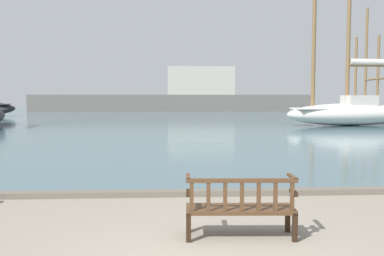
# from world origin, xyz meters

# --- Properties ---
(harbor_water) EXTENTS (100.00, 80.00, 0.08)m
(harbor_water) POSITION_xyz_m (0.00, 44.00, 0.04)
(harbor_water) COLOR #476670
(harbor_water) RESTS_ON ground
(quay_edge_kerb) EXTENTS (40.00, 0.30, 0.12)m
(quay_edge_kerb) POSITION_xyz_m (0.00, 3.85, 0.06)
(quay_edge_kerb) COLOR #675F54
(quay_edge_kerb) RESTS_ON ground
(park_bench) EXTENTS (1.62, 0.60, 0.92)m
(park_bench) POSITION_xyz_m (0.45, 1.10, 0.47)
(park_bench) COLOR black
(park_bench) RESTS_ON ground
(sailboat_centre_channel) EXTENTS (9.56, 3.60, 13.80)m
(sailboat_centre_channel) POSITION_xyz_m (12.38, 24.86, 1.23)
(sailboat_centre_channel) COLOR silver
(sailboat_centre_channel) RESTS_ON harbor_water
(sailboat_far_starboard) EXTENTS (2.70, 8.83, 10.61)m
(sailboat_far_starboard) POSITION_xyz_m (18.49, 35.35, 0.98)
(sailboat_far_starboard) COLOR silver
(sailboat_far_starboard) RESTS_ON harbor_water
(far_breakwater) EXTENTS (40.86, 2.40, 6.58)m
(far_breakwater) POSITION_xyz_m (1.00, 57.08, 2.05)
(far_breakwater) COLOR #66605B
(far_breakwater) RESTS_ON ground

